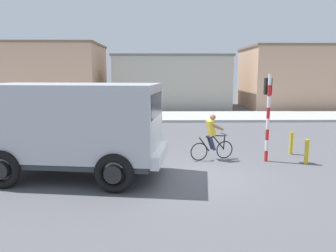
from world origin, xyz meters
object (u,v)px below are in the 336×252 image
object	(u,v)px
pedestrian_near_kerb	(132,114)
bollard_far	(291,143)
car_red_near	(96,119)
traffic_light_pole	(268,105)
bollard_near	(307,152)
cyclist	(212,137)
truck_foreground	(74,124)

from	to	relation	value
pedestrian_near_kerb	bollard_far	size ratio (longest dim) A/B	1.80
bollard_far	car_red_near	bearing A→B (deg)	152.88
traffic_light_pole	pedestrian_near_kerb	world-z (taller)	traffic_light_pole
bollard_near	bollard_far	distance (m)	1.40
pedestrian_near_kerb	cyclist	bearing A→B (deg)	-63.32
bollard_far	pedestrian_near_kerb	bearing A→B (deg)	136.69
truck_foreground	car_red_near	xyz separation A→B (m)	(-0.82, 7.10, -0.85)
bollard_near	bollard_far	world-z (taller)	same
car_red_near	pedestrian_near_kerb	world-z (taller)	pedestrian_near_kerb
car_red_near	pedestrian_near_kerb	xyz separation A→B (m)	(1.71, 2.13, 0.03)
cyclist	traffic_light_pole	distance (m)	2.32
cyclist	car_red_near	world-z (taller)	cyclist
truck_foreground	bollard_far	xyz separation A→B (m)	(7.86, 2.66, -1.22)
cyclist	car_red_near	bearing A→B (deg)	136.05
car_red_near	bollard_far	xyz separation A→B (m)	(8.68, -4.45, -0.37)
truck_foreground	cyclist	bearing A→B (deg)	22.73
traffic_light_pole	car_red_near	bearing A→B (deg)	143.85
truck_foreground	bollard_far	world-z (taller)	truck_foreground
car_red_near	bollard_near	size ratio (longest dim) A/B	4.76
pedestrian_near_kerb	bollard_near	world-z (taller)	pedestrian_near_kerb
traffic_light_pole	bollard_near	xyz separation A→B (m)	(1.32, -0.47, -1.62)
cyclist	car_red_near	distance (m)	7.48
bollard_near	bollard_far	bearing A→B (deg)	90.00
bollard_near	pedestrian_near_kerb	bearing A→B (deg)	131.17
traffic_light_pole	cyclist	bearing A→B (deg)	174.55
car_red_near	pedestrian_near_kerb	size ratio (longest dim) A/B	2.64
cyclist	car_red_near	size ratio (longest dim) A/B	0.40
bollard_far	traffic_light_pole	bearing A→B (deg)	-144.69
truck_foreground	cyclist	size ratio (longest dim) A/B	3.30
traffic_light_pole	car_red_near	distance (m)	9.20
truck_foreground	bollard_far	bearing A→B (deg)	18.67
cyclist	bollard_far	size ratio (longest dim) A/B	1.91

